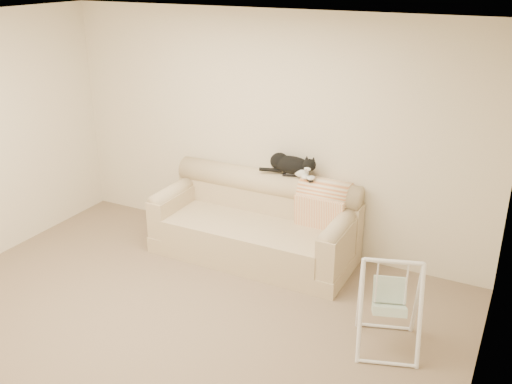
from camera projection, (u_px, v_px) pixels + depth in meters
ground_plane at (169, 329)px, 5.08m from camera, size 5.00×5.00×0.00m
room_shell at (158, 167)px, 4.50m from camera, size 5.04×4.04×2.60m
sofa at (256, 225)px, 6.26m from camera, size 2.20×0.93×0.90m
remote_a at (291, 175)px, 6.12m from camera, size 0.19×0.09×0.03m
remote_b at (308, 179)px, 6.01m from camera, size 0.16×0.15×0.02m
tuxedo_cat at (292, 165)px, 6.09m from camera, size 0.65×0.26×0.26m
throw_blanket at (324, 197)px, 6.01m from camera, size 0.54×0.38×0.58m
baby_swing at (389, 304)px, 4.70m from camera, size 0.65×0.67×0.84m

